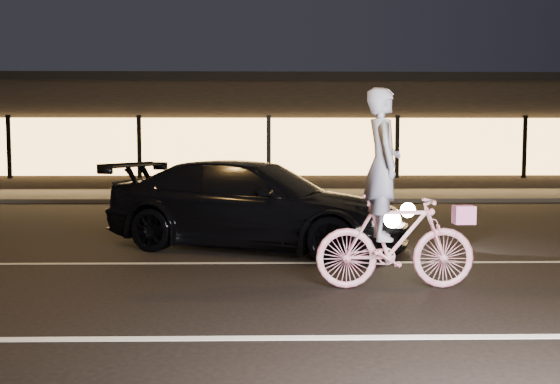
{
  "coord_description": "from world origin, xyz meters",
  "views": [
    {
      "loc": [
        -0.01,
        -6.98,
        1.76
      ],
      "look_at": [
        0.13,
        0.6,
        1.15
      ],
      "focal_mm": 40.0,
      "sensor_mm": 36.0,
      "label": 1
    }
  ],
  "objects": [
    {
      "name": "cyclist",
      "position": [
        1.46,
        0.38,
        0.85
      ],
      "size": [
        1.91,
        0.66,
        2.4
      ],
      "rotation": [
        0.0,
        0.0,
        1.57
      ],
      "color": "#F73C6C",
      "rests_on": "ground"
    },
    {
      "name": "sidewalk",
      "position": [
        0.0,
        13.0,
        0.06
      ],
      "size": [
        30.0,
        4.0,
        0.12
      ],
      "primitive_type": "cube",
      "color": "#383533",
      "rests_on": "ground"
    },
    {
      "name": "lane_stripe_near",
      "position": [
        0.0,
        -1.5,
        0.0
      ],
      "size": [
        60.0,
        0.12,
        0.01
      ],
      "primitive_type": "cube",
      "color": "silver",
      "rests_on": "ground"
    },
    {
      "name": "sedan",
      "position": [
        -0.23,
        3.27,
        0.73
      ],
      "size": [
        5.41,
        3.77,
        1.46
      ],
      "rotation": [
        0.0,
        0.0,
        1.19
      ],
      "color": "black",
      "rests_on": "ground"
    },
    {
      "name": "storefront",
      "position": [
        0.0,
        18.97,
        2.15
      ],
      "size": [
        25.4,
        8.42,
        4.2
      ],
      "color": "black",
      "rests_on": "ground"
    },
    {
      "name": "ground",
      "position": [
        0.0,
        0.0,
        0.0
      ],
      "size": [
        90.0,
        90.0,
        0.0
      ],
      "primitive_type": "plane",
      "color": "black",
      "rests_on": "ground"
    },
    {
      "name": "lane_stripe_far",
      "position": [
        0.0,
        2.0,
        0.0
      ],
      "size": [
        60.0,
        0.1,
        0.01
      ],
      "primitive_type": "cube",
      "color": "gray",
      "rests_on": "ground"
    }
  ]
}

